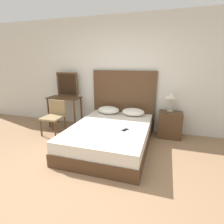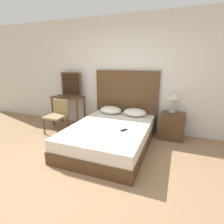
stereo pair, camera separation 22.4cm
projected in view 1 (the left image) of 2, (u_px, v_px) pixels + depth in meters
The scene contains 13 objects.
ground_plane at pixel (83, 183), 2.47m from camera, with size 16.00×16.00×0.00m, color #8C6B4C.
wall_back at pixel (124, 75), 4.25m from camera, with size 10.00×0.06×2.70m.
bed at pixel (110, 136), 3.51m from camera, with size 1.49×2.07×0.44m.
headboard at pixel (123, 101), 4.34m from camera, with size 1.56×0.05×1.46m.
pillow_left at pixel (109, 110), 4.24m from camera, with size 0.53×0.38×0.18m.
pillow_right at pixel (133, 112), 4.07m from camera, with size 0.53×0.38×0.18m.
phone_on_bed at pixel (125, 130), 3.22m from camera, with size 0.13×0.17×0.01m.
nightstand at pixel (170, 125), 3.92m from camera, with size 0.51×0.37×0.59m.
table_lamp at pixel (171, 96), 3.82m from camera, with size 0.25×0.25×0.43m.
phone_on_nightstand at pixel (166, 113), 3.78m from camera, with size 0.08×0.15×0.01m.
vanity_desk at pixel (65, 103), 4.52m from camera, with size 0.84×0.44×0.78m.
vanity_mirror at pixel (67, 84), 4.57m from camera, with size 0.60×0.03×0.61m.
chair at pixel (55, 115), 4.13m from camera, with size 0.43×0.48×0.78m.
Camera 1 is at (1.01, -1.89, 1.64)m, focal length 28.00 mm.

